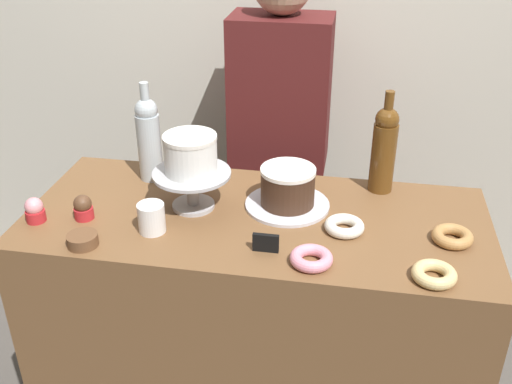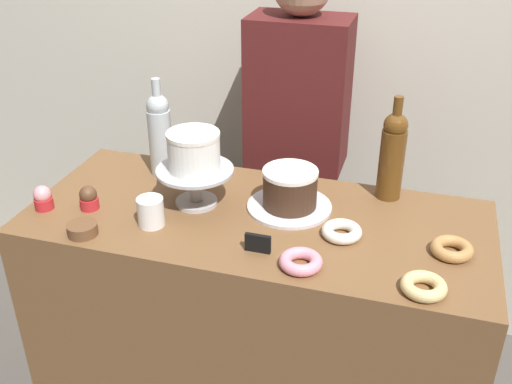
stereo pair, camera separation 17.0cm
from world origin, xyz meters
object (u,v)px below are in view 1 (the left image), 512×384
wine_bottle_amber (384,148)px  cupcake_strawberry (35,210)px  price_sign_chalkboard (266,243)px  cake_stand_pedestal (192,183)px  wine_bottle_clear (149,137)px  cookie_stack (83,240)px  coffee_cup_ceramic (152,218)px  white_layer_cake (191,154)px  donut_sugar (344,226)px  donut_pink (311,258)px  cupcake_chocolate (83,208)px  chocolate_round_cake (288,186)px  donut_maple (452,237)px  donut_glazed (434,274)px  barista_figure (279,163)px

wine_bottle_amber → cupcake_strawberry: 1.05m
price_sign_chalkboard → cupcake_strawberry: bearing=176.9°
cake_stand_pedestal → wine_bottle_clear: bearing=138.8°
cookie_stack → coffee_cup_ceramic: (0.16, 0.10, 0.03)m
white_layer_cake → cupcake_strawberry: size_ratio=2.10×
donut_sugar → donut_pink: bearing=-113.9°
cupcake_chocolate → coffee_cup_ceramic: size_ratio=0.87×
wine_bottle_clear → coffee_cup_ceramic: 0.35m
cupcake_chocolate → price_sign_chalkboard: 0.55m
donut_sugar → price_sign_chalkboard: size_ratio=1.60×
chocolate_round_cake → donut_pink: bearing=-70.7°
cupcake_strawberry → donut_maple: cupcake_strawberry is taller
wine_bottle_clear → donut_sugar: wine_bottle_clear is taller
wine_bottle_clear → price_sign_chalkboard: size_ratio=4.65×
cake_stand_pedestal → cupcake_chocolate: 0.32m
white_layer_cake → wine_bottle_amber: size_ratio=0.48×
cupcake_strawberry → wine_bottle_clear: bearing=53.1°
wine_bottle_amber → donut_glazed: 0.49m
cupcake_strawberry → cookie_stack: size_ratio=0.88×
price_sign_chalkboard → barista_figure: 0.77m
chocolate_round_cake → wine_bottle_amber: 0.33m
wine_bottle_amber → cupcake_chocolate: wine_bottle_amber is taller
cookie_stack → coffee_cup_ceramic: 0.19m
cake_stand_pedestal → cupcake_chocolate: cake_stand_pedestal is taller
cake_stand_pedestal → donut_glazed: (0.68, -0.25, -0.06)m
white_layer_cake → chocolate_round_cake: (0.28, 0.05, -0.11)m
cupcake_strawberry → price_sign_chalkboard: (0.68, -0.04, -0.01)m
wine_bottle_clear → donut_maple: bearing=-13.4°
white_layer_cake → donut_glazed: 0.74m
wine_bottle_amber → price_sign_chalkboard: wine_bottle_amber is taller
cupcake_chocolate → donut_sugar: (0.75, 0.06, -0.02)m
white_layer_cake → wine_bottle_amber: wine_bottle_amber is taller
cookie_stack → wine_bottle_amber: bearing=30.5°
barista_figure → donut_sugar: bearing=-66.3°
coffee_cup_ceramic → cupcake_strawberry: bearing=-178.9°
donut_sugar → cookie_stack: bearing=-164.2°
price_sign_chalkboard → coffee_cup_ceramic: bearing=172.5°
donut_pink → price_sign_chalkboard: price_sign_chalkboard is taller
wine_bottle_clear → donut_maple: 0.97m
donut_glazed → donut_maple: bearing=71.2°
donut_pink → cookie_stack: bearing=-177.8°
cupcake_strawberry → donut_maple: (1.17, 0.10, -0.02)m
donut_maple → donut_sugar: (-0.29, 0.00, 0.00)m
white_layer_cake → donut_glazed: white_layer_cake is taller
cupcake_chocolate → donut_sugar: cupcake_chocolate is taller
cupcake_strawberry → cupcake_chocolate: size_ratio=1.00×
barista_figure → donut_glazed: bearing=-58.2°
white_layer_cake → donut_glazed: bearing=-19.8°
white_layer_cake → coffee_cup_ceramic: bearing=-117.0°
cupcake_chocolate → coffee_cup_ceramic: 0.22m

